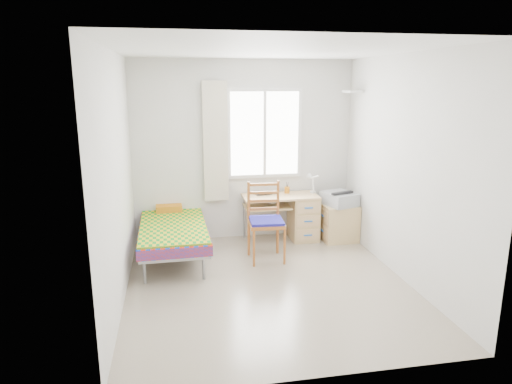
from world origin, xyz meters
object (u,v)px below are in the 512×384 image
at_px(desk, 299,215).
at_px(bed, 173,227).
at_px(cabinet, 339,222).
at_px(printer, 339,198).
at_px(chair, 266,217).

bearing_deg(desk, bed, -170.29).
bearing_deg(cabinet, printer, -117.43).
distance_m(bed, chair, 1.27).
height_order(chair, printer, chair).
distance_m(desk, cabinet, 0.59).
bearing_deg(bed, desk, 8.43).
bearing_deg(printer, cabinet, 46.84).
distance_m(bed, desk, 1.86).
bearing_deg(desk, chair, -133.16).
xyz_separation_m(chair, cabinet, (1.20, 0.51, -0.30)).
xyz_separation_m(bed, desk, (1.83, 0.30, -0.02)).
distance_m(bed, printer, 2.41).
height_order(desk, chair, chair).
height_order(cabinet, printer, printer).
relative_size(cabinet, printer, 0.99).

